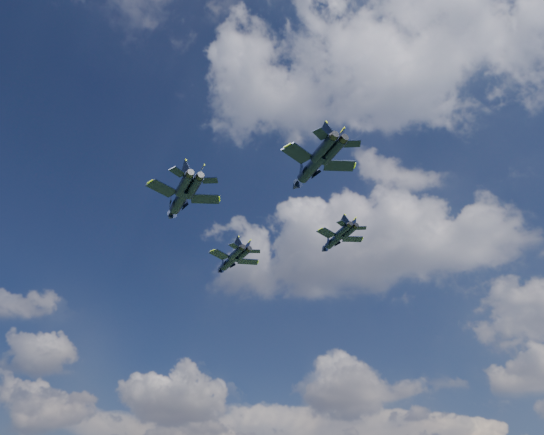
{
  "coord_description": "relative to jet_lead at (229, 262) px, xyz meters",
  "views": [
    {
      "loc": [
        31.7,
        -86.54,
        4.35
      ],
      "look_at": [
        1.43,
        -4.5,
        57.97
      ],
      "focal_mm": 35.0,
      "sensor_mm": 36.0,
      "label": 1
    }
  ],
  "objects": [
    {
      "name": "jet_slot",
      "position": [
        26.55,
        -25.51,
        1.08
      ],
      "size": [
        15.28,
        15.26,
        4.15
      ],
      "rotation": [
        0.0,
        0.0,
        0.79
      ],
      "color": "black"
    },
    {
      "name": "jet_left",
      "position": [
        1.75,
        -25.83,
        -0.12
      ],
      "size": [
        15.38,
        15.27,
        4.17
      ],
      "rotation": [
        0.0,
        0.0,
        0.79
      ],
      "color": "black"
    },
    {
      "name": "jet_right",
      "position": [
        24.14,
        -0.56,
        0.57
      ],
      "size": [
        12.02,
        12.05,
        3.27
      ],
      "rotation": [
        0.0,
        0.0,
        0.78
      ],
      "color": "black"
    },
    {
      "name": "jet_lead",
      "position": [
        0.0,
        0.0,
        0.0
      ],
      "size": [
        13.96,
        12.61,
        3.63
      ],
      "rotation": [
        0.0,
        0.0,
        0.87
      ],
      "color": "black"
    }
  ]
}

